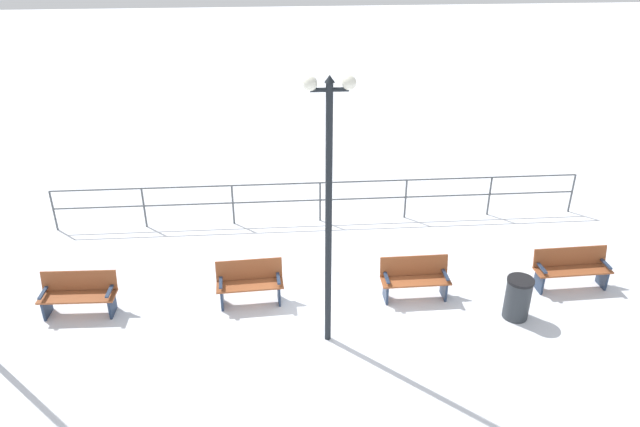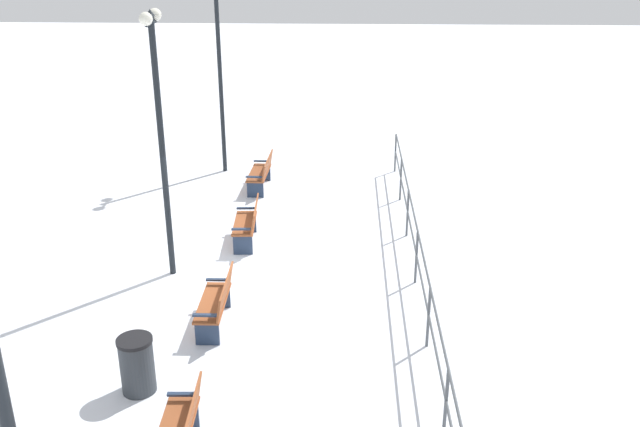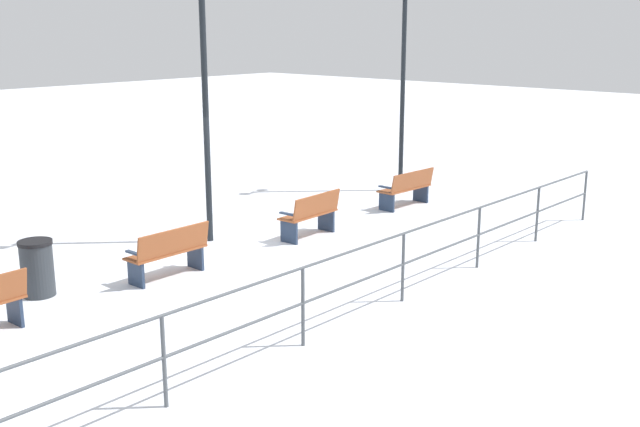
{
  "view_description": "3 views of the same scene",
  "coord_description": "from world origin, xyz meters",
  "px_view_note": "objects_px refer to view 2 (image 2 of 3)",
  "views": [
    {
      "loc": [
        10.7,
        -1.1,
        7.69
      ],
      "look_at": [
        -1.57,
        -0.16,
        1.29
      ],
      "focal_mm": 34.15,
      "sensor_mm": 36.0,
      "label": 1
    },
    {
      "loc": [
        -2.25,
        12.49,
        6.58
      ],
      "look_at": [
        -1.72,
        -1.0,
        1.05
      ],
      "focal_mm": 39.44,
      "sensor_mm": 36.0,
      "label": 2
    },
    {
      "loc": [
        -10.2,
        9.26,
        4.24
      ],
      "look_at": [
        -1.8,
        -0.13,
        1.09
      ],
      "focal_mm": 42.54,
      "sensor_mm": 36.0,
      "label": 3
    }
  ],
  "objects_px": {
    "bench_nearest": "(262,172)",
    "lamppost_near": "(219,47)",
    "lamppost_middle": "(159,113)",
    "trash_bin": "(137,365)",
    "bench_third": "(217,302)",
    "bench_second": "(248,223)"
  },
  "relations": [
    {
      "from": "bench_third",
      "to": "trash_bin",
      "type": "xyz_separation_m",
      "value": [
        0.87,
        1.93,
        -0.01
      ]
    },
    {
      "from": "lamppost_middle",
      "to": "trash_bin",
      "type": "distance_m",
      "value": 4.88
    },
    {
      "from": "bench_second",
      "to": "trash_bin",
      "type": "relative_size",
      "value": 1.56
    },
    {
      "from": "bench_second",
      "to": "lamppost_near",
      "type": "bearing_deg",
      "value": -78.03
    },
    {
      "from": "lamppost_near",
      "to": "bench_third",
      "type": "bearing_deg",
      "value": 98.59
    },
    {
      "from": "trash_bin",
      "to": "bench_nearest",
      "type": "bearing_deg",
      "value": -95.35
    },
    {
      "from": "bench_nearest",
      "to": "trash_bin",
      "type": "height_order",
      "value": "trash_bin"
    },
    {
      "from": "bench_nearest",
      "to": "bench_third",
      "type": "bearing_deg",
      "value": 92.06
    },
    {
      "from": "lamppost_middle",
      "to": "bench_third",
      "type": "bearing_deg",
      "value": 122.89
    },
    {
      "from": "bench_second",
      "to": "lamppost_middle",
      "type": "xyz_separation_m",
      "value": [
        1.35,
        1.54,
        2.86
      ]
    },
    {
      "from": "bench_nearest",
      "to": "bench_third",
      "type": "relative_size",
      "value": 1.05
    },
    {
      "from": "bench_third",
      "to": "lamppost_middle",
      "type": "xyz_separation_m",
      "value": [
        1.28,
        -1.98,
        2.87
      ]
    },
    {
      "from": "lamppost_near",
      "to": "lamppost_middle",
      "type": "relative_size",
      "value": 1.01
    },
    {
      "from": "lamppost_near",
      "to": "lamppost_middle",
      "type": "xyz_separation_m",
      "value": [
        0.0,
        6.5,
        -0.2
      ]
    },
    {
      "from": "lamppost_middle",
      "to": "trash_bin",
      "type": "relative_size",
      "value": 5.7
    },
    {
      "from": "lamppost_middle",
      "to": "trash_bin",
      "type": "bearing_deg",
      "value": 95.95
    },
    {
      "from": "bench_nearest",
      "to": "bench_third",
      "type": "height_order",
      "value": "bench_third"
    },
    {
      "from": "bench_second",
      "to": "bench_nearest",
      "type": "bearing_deg",
      "value": -91.54
    },
    {
      "from": "bench_nearest",
      "to": "lamppost_near",
      "type": "height_order",
      "value": "lamppost_near"
    },
    {
      "from": "bench_nearest",
      "to": "trash_bin",
      "type": "distance_m",
      "value": 9.0
    },
    {
      "from": "bench_third",
      "to": "trash_bin",
      "type": "distance_m",
      "value": 2.12
    },
    {
      "from": "bench_second",
      "to": "trash_bin",
      "type": "height_order",
      "value": "bench_second"
    }
  ]
}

